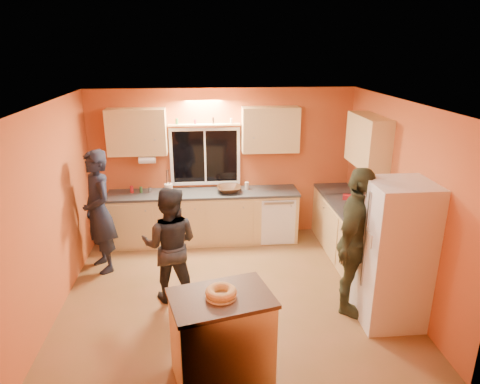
{
  "coord_description": "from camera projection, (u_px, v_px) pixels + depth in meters",
  "views": [
    {
      "loc": [
        -0.36,
        -5.18,
        3.26
      ],
      "look_at": [
        0.16,
        0.4,
        1.33
      ],
      "focal_mm": 32.0,
      "sensor_mm": 36.0,
      "label": 1
    }
  ],
  "objects": [
    {
      "name": "potted_plant",
      "position": [
        379.0,
        226.0,
        5.51
      ],
      "size": [
        0.32,
        0.29,
        0.31
      ],
      "primitive_type": "imported",
      "rotation": [
        0.0,
        0.0,
        0.2
      ],
      "color": "gray",
      "rests_on": "right_counter"
    },
    {
      "name": "person_left",
      "position": [
        99.0,
        212.0,
        6.31
      ],
      "size": [
        0.73,
        0.81,
        1.86
      ],
      "primitive_type": "imported",
      "rotation": [
        0.0,
        0.0,
        -1.03
      ],
      "color": "black",
      "rests_on": "ground"
    },
    {
      "name": "refrigerator",
      "position": [
        394.0,
        254.0,
        5.09
      ],
      "size": [
        0.72,
        0.7,
        1.8
      ],
      "primitive_type": "cube",
      "color": "silver",
      "rests_on": "ground"
    },
    {
      "name": "person_right",
      "position": [
        356.0,
        243.0,
        5.27
      ],
      "size": [
        1.01,
        1.19,
        1.91
      ],
      "primitive_type": "imported",
      "rotation": [
        0.0,
        0.0,
        0.98
      ],
      "color": "#303521",
      "rests_on": "ground"
    },
    {
      "name": "bundt_pastry",
      "position": [
        221.0,
        292.0,
        4.13
      ],
      "size": [
        0.31,
        0.31,
        0.09
      ],
      "primitive_type": "torus",
      "color": "tan",
      "rests_on": "island"
    },
    {
      "name": "red_box",
      "position": [
        348.0,
        197.0,
        6.91
      ],
      "size": [
        0.19,
        0.17,
        0.07
      ],
      "primitive_type": "cube",
      "rotation": [
        0.0,
        0.0,
        -0.39
      ],
      "color": "#B41B20",
      "rests_on": "right_counter"
    },
    {
      "name": "mixing_bowl",
      "position": [
        229.0,
        189.0,
        7.24
      ],
      "size": [
        0.43,
        0.43,
        0.1
      ],
      "primitive_type": "imported",
      "rotation": [
        0.0,
        0.0,
        0.05
      ],
      "color": "black",
      "rests_on": "back_counter"
    },
    {
      "name": "person_center",
      "position": [
        170.0,
        245.0,
        5.59
      ],
      "size": [
        0.84,
        0.7,
        1.58
      ],
      "primitive_type": "imported",
      "rotation": [
        0.0,
        0.0,
        3.0
      ],
      "color": "black",
      "rests_on": "ground"
    },
    {
      "name": "ground",
      "position": [
        232.0,
        292.0,
        5.97
      ],
      "size": [
        4.5,
        4.5,
        0.0
      ],
      "primitive_type": "plane",
      "color": "brown",
      "rests_on": "ground"
    },
    {
      "name": "back_counter",
      "position": [
        225.0,
        216.0,
        7.43
      ],
      "size": [
        4.23,
        0.62,
        0.9
      ],
      "color": "#DDBC74",
      "rests_on": "ground"
    },
    {
      "name": "island",
      "position": [
        222.0,
        337.0,
        4.3
      ],
      "size": [
        1.12,
        0.89,
        0.95
      ],
      "rotation": [
        0.0,
        0.0,
        0.24
      ],
      "color": "#DDBC74",
      "rests_on": "ground"
    },
    {
      "name": "right_counter",
      "position": [
        357.0,
        241.0,
        6.47
      ],
      "size": [
        0.62,
        1.84,
        0.9
      ],
      "color": "#DDBC74",
      "rests_on": "ground"
    },
    {
      "name": "room_shell",
      "position": [
        237.0,
        172.0,
        5.84
      ],
      "size": [
        4.54,
        4.04,
        2.61
      ],
      "color": "#C66032",
      "rests_on": "ground"
    },
    {
      "name": "utensil_crock",
      "position": [
        169.0,
        189.0,
        7.15
      ],
      "size": [
        0.14,
        0.14,
        0.17
      ],
      "primitive_type": "cylinder",
      "color": "beige",
      "rests_on": "back_counter"
    }
  ]
}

